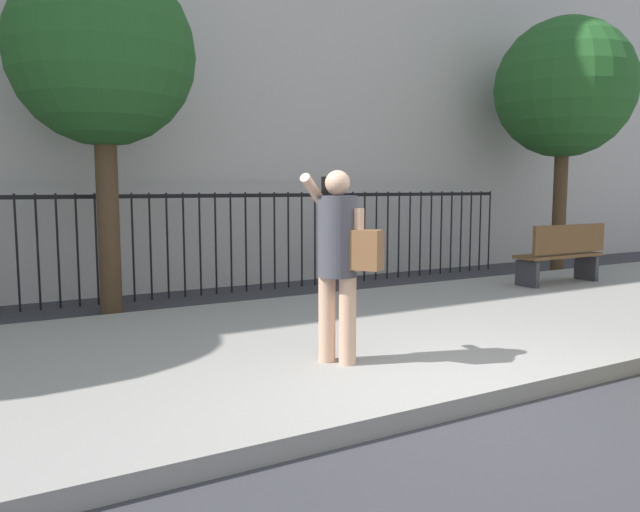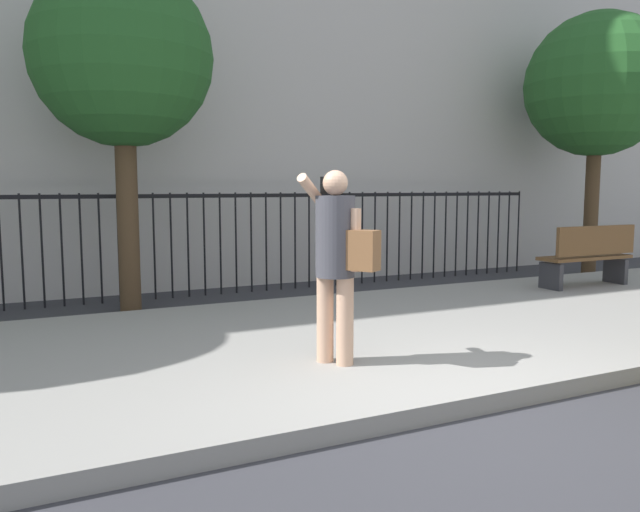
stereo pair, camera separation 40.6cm
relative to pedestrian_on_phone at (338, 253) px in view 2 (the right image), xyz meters
The scene contains 7 objects.
ground_plane 1.73m from the pedestrian_on_phone, 68.59° to the right, with size 60.00×60.00×0.00m, color #333338.
sidewalk 1.51m from the pedestrian_on_phone, 63.84° to the left, with size 28.00×4.40×0.15m, color gray.
iron_fence 4.70m from the pedestrian_on_phone, 84.14° to the left, with size 12.03×0.04×1.60m.
pedestrian_on_phone is the anchor object (origin of this frame).
street_bench 5.79m from the pedestrian_on_phone, 20.46° to the left, with size 1.60×0.45×0.95m.
street_tree_near 8.57m from the pedestrian_on_phone, 26.62° to the left, with size 2.64×2.64×4.90m.
street_tree_mid 4.70m from the pedestrian_on_phone, 106.02° to the left, with size 2.37×2.37×4.58m.
Camera 2 is at (-2.91, -3.46, 1.69)m, focal length 34.69 mm.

